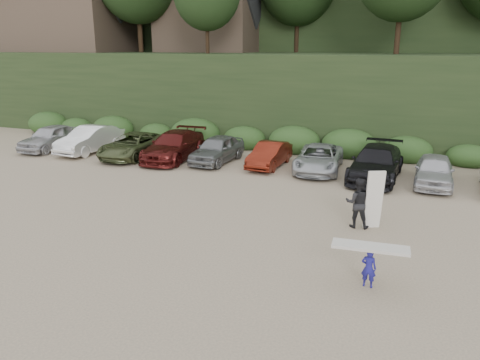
% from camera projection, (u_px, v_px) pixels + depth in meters
% --- Properties ---
extents(ground, '(120.00, 120.00, 0.00)m').
position_uv_depth(ground, '(248.00, 242.00, 16.22)').
color(ground, tan).
rests_on(ground, ground).
extents(parked_cars, '(37.16, 6.28, 1.65)m').
position_uv_depth(parked_cars, '(328.00, 159.00, 24.71)').
color(parked_cars, '#B2B2B7').
rests_on(parked_cars, ground).
extents(child_surfer, '(2.13, 0.72, 1.26)m').
position_uv_depth(child_surfer, '(369.00, 259.00, 13.04)').
color(child_surfer, navy).
rests_on(child_surfer, ground).
extents(adult_surfer, '(1.40, 0.80, 2.25)m').
position_uv_depth(adult_surfer, '(359.00, 203.00, 17.33)').
color(adult_surfer, black).
rests_on(adult_surfer, ground).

